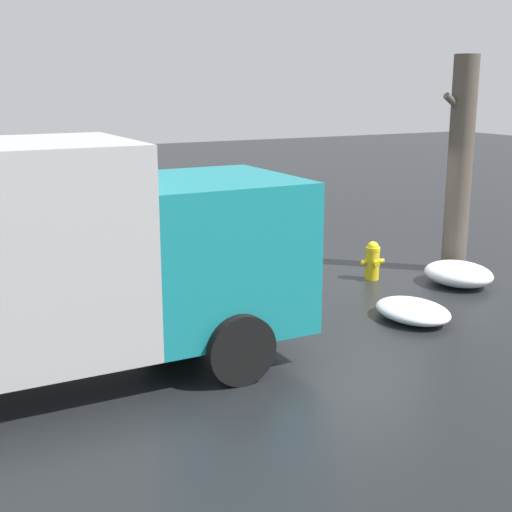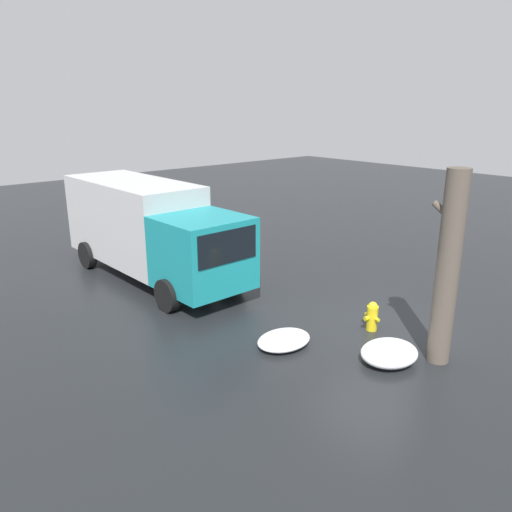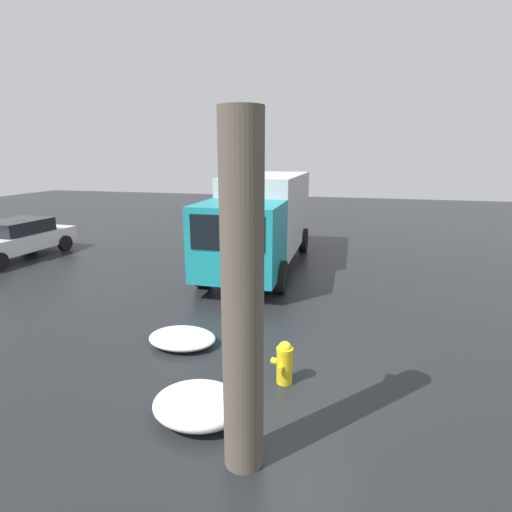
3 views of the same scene
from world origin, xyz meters
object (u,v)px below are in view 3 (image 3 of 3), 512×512
Objects in this scene: fire_hydrant at (284,362)px; pedestrian at (249,255)px; parked_car at (15,238)px; tree_trunk at (243,302)px; delivery_truck at (263,217)px.

fire_hydrant is 0.41× the size of pedestrian.
parked_car is at bearing -15.49° from fire_hydrant.
pedestrian is (4.42, 1.81, 0.61)m from fire_hydrant.
parked_car is at bearing 54.92° from tree_trunk.
parked_car is at bearing 7.60° from delivery_truck.
fire_hydrant is 0.10× the size of delivery_truck.
tree_trunk reaches higher than parked_car.
delivery_truck reaches higher than pedestrian.
pedestrian is at bearing -55.58° from fire_hydrant.
tree_trunk is at bearing -131.13° from pedestrian.
parked_car is (-1.29, 8.95, -0.92)m from delivery_truck.
delivery_truck is 4.18× the size of pedestrian.
pedestrian is 9.27m from parked_car.
fire_hydrant is 7.43m from delivery_truck.
tree_trunk is at bearing 101.30° from delivery_truck.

